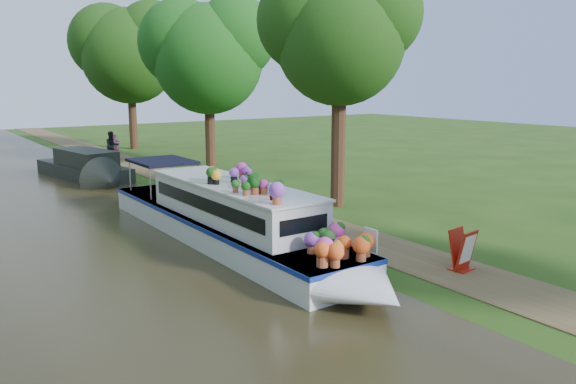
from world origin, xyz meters
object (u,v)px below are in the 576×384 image
(second_boat, at_px, (86,167))
(pedestrian_pink, at_px, (115,146))
(pedestrian_dark, at_px, (112,146))
(plant_boat, at_px, (233,218))
(sandwich_board, at_px, (463,252))

(second_boat, height_order, pedestrian_pink, pedestrian_pink)
(second_boat, bearing_deg, pedestrian_pink, 51.74)
(pedestrian_dark, bearing_deg, second_boat, -122.14)
(pedestrian_pink, bearing_deg, pedestrian_dark, -104.37)
(plant_boat, xyz_separation_m, pedestrian_pink, (3.28, 20.62, -0.04))
(plant_boat, relative_size, second_boat, 1.75)
(plant_boat, distance_m, sandwich_board, 6.43)
(second_boat, xyz_separation_m, pedestrian_dark, (3.11, 5.56, 0.33))
(second_boat, bearing_deg, sandwich_board, -87.69)
(second_boat, height_order, sandwich_board, second_boat)
(plant_boat, relative_size, pedestrian_dark, 7.59)
(plant_boat, xyz_separation_m, sandwich_board, (3.69, -5.25, -0.35))
(plant_boat, height_order, sandwich_board, plant_boat)
(sandwich_board, relative_size, pedestrian_dark, 0.59)
(plant_boat, distance_m, pedestrian_pink, 20.88)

